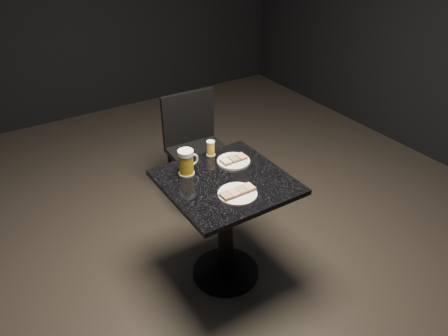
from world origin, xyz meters
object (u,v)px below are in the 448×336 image
Objects in this scene: table at (226,213)px; beer_tumbler at (211,148)px; beer_mug at (186,162)px; chair at (196,144)px; plate_large at (238,194)px; plate_small at (234,161)px.

beer_tumbler reaches higher than table.
beer_mug is 0.88m from chair.
table is at bearing 79.98° from plate_large.
table is 7.65× the size of beer_tumbler.
chair is (0.14, 0.73, -0.25)m from plate_small.
plate_large and plate_small have the same top height.
beer_mug is at bearing 110.60° from plate_large.
plate_large is at bearing -120.05° from plate_small.
chair is (0.44, 0.69, -0.33)m from beer_mug.
beer_mug is at bearing -154.08° from beer_tumbler.
table is at bearing -108.07° from chair.
table is 4.75× the size of beer_mug.
beer_mug is 1.61× the size of beer_tumbler.
beer_tumbler is at bearing 25.92° from beer_mug.
beer_tumbler is (0.10, 0.46, 0.04)m from plate_large.
beer_tumbler reaches higher than plate_large.
table is at bearing -48.73° from beer_mug.
beer_tumbler is (-0.07, 0.15, 0.04)m from plate_small.
beer_mug is 0.26m from beer_tumbler.
plate_large reaches higher than table.
chair is at bearing 70.13° from beer_tumbler.
chair reaches higher than table.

